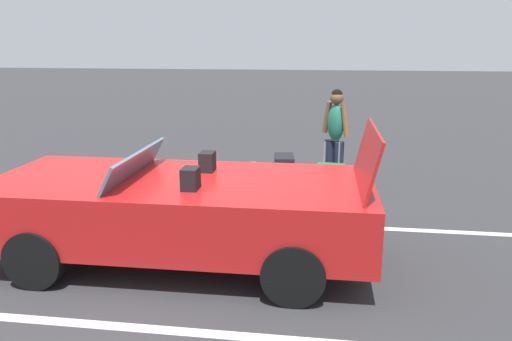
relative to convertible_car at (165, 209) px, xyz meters
name	(u,v)px	position (x,y,z in m)	size (l,w,h in m)	color
ground_plane	(184,259)	(-0.20, 0.00, -0.59)	(80.00, 80.00, 0.00)	#333335
lot_line_near	(210,220)	(-0.20, -1.29, -0.59)	(18.00, 0.12, 0.01)	silver
lot_line_mid	(139,328)	(-0.20, 1.41, -0.59)	(18.00, 0.12, 0.01)	silver
convertible_car	(165,209)	(0.00, 0.00, 0.00)	(4.15, 1.86, 1.54)	red
suitcase_large_black	(284,180)	(-1.13, -2.18, -0.22)	(0.35, 0.51, 0.74)	black
suitcase_medium_bright	(330,185)	(-1.81, -2.21, -0.28)	(0.42, 0.30, 0.98)	#19723F
suitcase_small_carryon	(246,179)	(-0.48, -2.60, -0.34)	(0.38, 0.30, 0.50)	orange
duffel_bag	(280,174)	(-0.96, -3.29, -0.43)	(0.69, 0.44, 0.34)	red
traveler_person	(335,134)	(-1.88, -3.01, 0.34)	(0.48, 0.50, 1.65)	#1E2338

